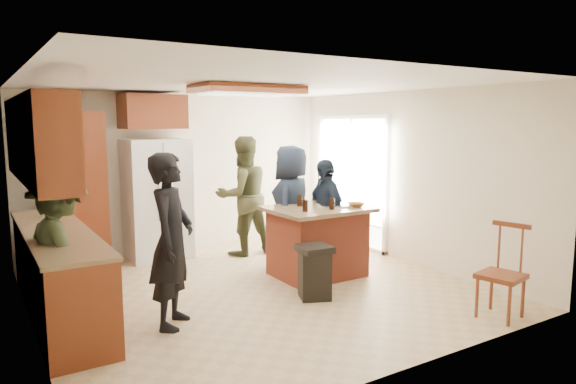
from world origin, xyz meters
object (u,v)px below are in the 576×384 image
trash_bin (315,271)px  spindle_chair (502,275)px  person_front_left (172,241)px  person_behind_right (291,206)px  refrigerator (157,199)px  kitchen_island (317,241)px  person_behind_left (243,196)px  person_counter (60,253)px  person_side_right (325,214)px

trash_bin → spindle_chair: 2.03m
person_front_left → person_behind_right: 2.48m
trash_bin → person_behind_right: bearing=69.0°
refrigerator → kitchen_island: 2.58m
person_behind_left → spindle_chair: person_behind_left is taller
person_counter → refrigerator: refrigerator is taller
kitchen_island → spindle_chair: size_ratio=1.29×
refrigerator → spindle_chair: (2.28, -4.30, -0.45)m
person_front_left → kitchen_island: 2.35m
spindle_chair → person_counter: bearing=152.8°
refrigerator → person_front_left: bearing=-105.0°
person_counter → person_side_right: bearing=-98.1°
person_behind_right → kitchen_island: 0.69m
person_front_left → person_behind_right: (2.17, 1.19, -0.01)m
person_behind_right → trash_bin: 1.48m
person_behind_right → refrigerator: size_ratio=0.96×
trash_bin → person_counter: bearing=169.1°
person_front_left → person_side_right: bearing=-34.0°
person_behind_left → kitchen_island: size_ratio=1.44×
person_counter → spindle_chair: (3.97, -2.04, -0.34)m
person_front_left → refrigerator: (0.72, 2.68, 0.02)m
person_front_left → person_behind_left: bearing=-4.6°
refrigerator → kitchen_island: size_ratio=1.41×
person_behind_right → kitchen_island: bearing=54.3°
person_front_left → person_counter: size_ratio=1.11×
person_front_left → person_behind_right: person_front_left is taller
kitchen_island → trash_bin: bearing=-127.3°
refrigerator → trash_bin: (0.96, -2.77, -0.58)m
person_side_right → person_behind_right: bearing=-122.8°
person_front_left → refrigerator: bearing=21.8°
person_counter → refrigerator: bearing=-52.5°
refrigerator → kitchen_island: bearing=-53.6°
refrigerator → trash_bin: refrigerator is taller
person_behind_right → person_side_right: size_ratio=1.12×
person_side_right → person_counter: bearing=-75.8°
person_side_right → trash_bin: bearing=-34.7°
refrigerator → spindle_chair: 4.89m
person_behind_right → trash_bin: size_ratio=2.75×
person_behind_left → person_behind_right: (0.27, -0.97, -0.05)m
person_behind_left → person_counter: size_ratio=1.16×
person_counter → person_behind_left: bearing=-74.5°
person_counter → spindle_chair: 4.48m
trash_bin → person_side_right: bearing=48.6°
person_behind_right → person_counter: size_ratio=1.09×
person_front_left → person_side_right: 2.69m
person_side_right → person_counter: size_ratio=0.97×
spindle_chair → person_front_left: bearing=151.5°
person_behind_left → person_behind_right: bearing=104.8°
kitchen_island → spindle_chair: 2.39m
refrigerator → spindle_chair: refrigerator is taller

